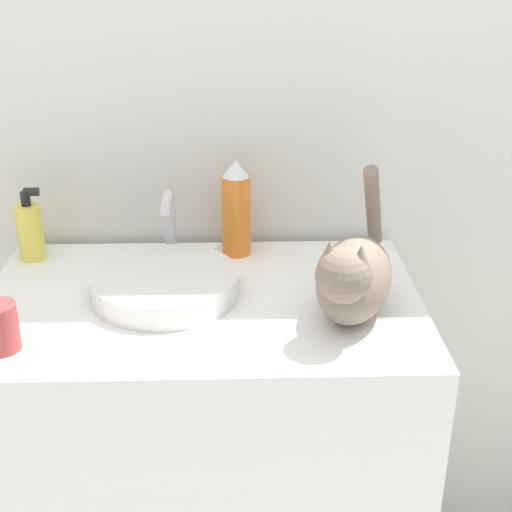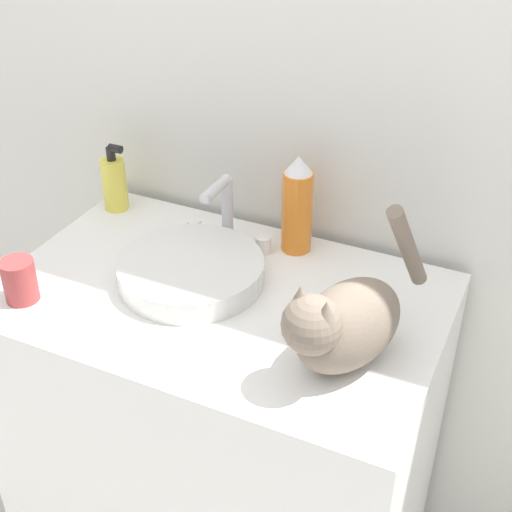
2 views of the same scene
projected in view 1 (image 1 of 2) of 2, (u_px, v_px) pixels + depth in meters
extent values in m
cube|color=silver|center=(202.00, 72.00, 1.50)|extent=(6.00, 0.05, 2.50)
cube|color=white|center=(208.00, 476.00, 1.55)|extent=(0.84, 0.54, 0.88)
cylinder|color=silver|center=(165.00, 285.00, 1.37)|extent=(0.28, 0.28, 0.05)
cylinder|color=silver|center=(170.00, 229.00, 1.49)|extent=(0.02, 0.02, 0.15)
cylinder|color=silver|center=(167.00, 203.00, 1.42)|extent=(0.02, 0.09, 0.02)
cylinder|color=white|center=(133.00, 254.00, 1.51)|extent=(0.03, 0.03, 0.03)
cylinder|color=white|center=(210.00, 253.00, 1.52)|extent=(0.03, 0.03, 0.03)
ellipsoid|color=#7A6B5B|center=(354.00, 280.00, 1.28)|extent=(0.20, 0.25, 0.15)
sphere|color=#7A6B5B|center=(344.00, 275.00, 1.18)|extent=(0.12, 0.12, 0.10)
cone|color=#7A6B5B|center=(329.00, 252.00, 1.17)|extent=(0.05, 0.05, 0.04)
cone|color=#7A6B5B|center=(361.00, 256.00, 1.15)|extent=(0.05, 0.05, 0.04)
cylinder|color=#7A6B5B|center=(373.00, 207.00, 1.36)|extent=(0.07, 0.13, 0.19)
cylinder|color=#EADB4C|center=(30.00, 232.00, 1.51)|extent=(0.06, 0.06, 0.12)
cylinder|color=black|center=(25.00, 199.00, 1.48)|extent=(0.02, 0.02, 0.03)
cylinder|color=black|center=(31.00, 192.00, 1.48)|extent=(0.03, 0.02, 0.02)
cylinder|color=orange|center=(236.00, 215.00, 1.53)|extent=(0.06, 0.06, 0.18)
cone|color=white|center=(236.00, 168.00, 1.48)|extent=(0.06, 0.06, 0.04)
cylinder|color=#9E3838|center=(0.00, 327.00, 1.19)|extent=(0.06, 0.06, 0.08)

